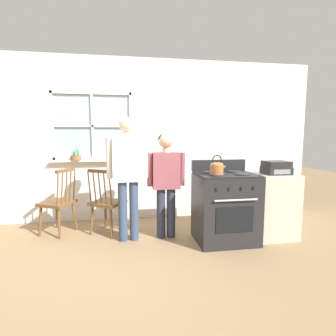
# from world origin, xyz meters

# --- Properties ---
(ground_plane) EXTENTS (16.00, 16.00, 0.00)m
(ground_plane) POSITION_xyz_m (0.00, 0.00, 0.00)
(ground_plane) COLOR #937551
(wall_back) EXTENTS (6.40, 0.16, 2.70)m
(wall_back) POSITION_xyz_m (0.04, 1.40, 1.33)
(wall_back) COLOR white
(wall_back) RESTS_ON ground_plane
(chair_by_window) EXTENTS (0.54, 0.55, 0.96)m
(chair_by_window) POSITION_xyz_m (-1.08, 0.82, 0.45)
(chair_by_window) COLOR brown
(chair_by_window) RESTS_ON ground_plane
(chair_near_wall) EXTENTS (0.57, 0.56, 0.96)m
(chair_near_wall) POSITION_xyz_m (-0.38, 0.71, 0.45)
(chair_near_wall) COLOR brown
(chair_near_wall) RESTS_ON ground_plane
(person_elderly_left) EXTENTS (0.56, 0.23, 1.67)m
(person_elderly_left) POSITION_xyz_m (-0.07, 0.40, 1.01)
(person_elderly_left) COLOR #384766
(person_elderly_left) RESTS_ON ground_plane
(person_teen_center) EXTENTS (0.52, 0.23, 1.46)m
(person_teen_center) POSITION_xyz_m (0.45, 0.42, 0.89)
(person_teen_center) COLOR #2D3347
(person_teen_center) RESTS_ON ground_plane
(stove) EXTENTS (0.78, 0.68, 1.08)m
(stove) POSITION_xyz_m (1.22, 0.18, 0.47)
(stove) COLOR #232326
(stove) RESTS_ON ground_plane
(kettle) EXTENTS (0.21, 0.17, 0.25)m
(kettle) POSITION_xyz_m (1.04, 0.05, 1.02)
(kettle) COLOR #A86638
(kettle) RESTS_ON stove
(potted_plant) EXTENTS (0.17, 0.17, 0.25)m
(potted_plant) POSITION_xyz_m (-0.89, 1.31, 1.09)
(potted_plant) COLOR #935B3D
(potted_plant) RESTS_ON wall_back
(side_counter) EXTENTS (0.55, 0.50, 0.90)m
(side_counter) POSITION_xyz_m (1.94, 0.20, 0.45)
(side_counter) COLOR beige
(side_counter) RESTS_ON ground_plane
(stereo) EXTENTS (0.34, 0.29, 0.18)m
(stereo) POSITION_xyz_m (1.94, 0.18, 0.99)
(stereo) COLOR #232326
(stereo) RESTS_ON side_counter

